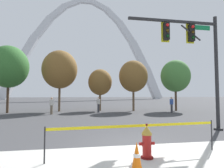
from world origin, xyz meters
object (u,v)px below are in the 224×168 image
at_px(monument_arch, 86,53).
at_px(pedestrian_walking_right, 98,104).
at_px(fire_hydrant, 147,142).
at_px(traffic_cone_by_hydrant, 137,158).
at_px(traffic_signal_gantry, 196,52).
at_px(pedestrian_standing_center, 52,106).
at_px(pedestrian_walking_left, 172,105).

distance_m(monument_arch, pedestrian_walking_right, 55.86).
relative_size(fire_hydrant, monument_arch, 0.02).
bearing_deg(monument_arch, fire_hydrant, -90.09).
bearing_deg(traffic_cone_by_hydrant, traffic_signal_gantry, 43.46).
relative_size(monument_arch, pedestrian_standing_center, 38.85).
height_order(pedestrian_standing_center, pedestrian_walking_right, same).
height_order(traffic_cone_by_hydrant, pedestrian_walking_left, pedestrian_walking_left).
relative_size(traffic_cone_by_hydrant, pedestrian_walking_right, 0.46).
distance_m(traffic_cone_by_hydrant, monument_arch, 70.15).
bearing_deg(traffic_signal_gantry, pedestrian_walking_left, 70.35).
height_order(monument_arch, pedestrian_walking_right, monument_arch).
bearing_deg(traffic_cone_by_hydrant, monument_arch, 89.41).
height_order(pedestrian_walking_left, pedestrian_standing_center, same).
distance_m(traffic_signal_gantry, monument_arch, 65.13).
height_order(fire_hydrant, traffic_signal_gantry, traffic_signal_gantry).
height_order(traffic_cone_by_hydrant, pedestrian_walking_right, pedestrian_walking_right).
bearing_deg(monument_arch, pedestrian_standing_center, -94.84).
distance_m(monument_arch, pedestrian_walking_left, 57.74).
distance_m(traffic_cone_by_hydrant, pedestrian_walking_right, 14.75).
bearing_deg(pedestrian_walking_right, fire_hydrant, -89.81).
height_order(pedestrian_walking_left, pedestrian_walking_right, same).
distance_m(pedestrian_walking_left, pedestrian_standing_center, 11.69).
xyz_separation_m(traffic_signal_gantry, pedestrian_standing_center, (-8.53, 9.22, -3.25)).
relative_size(pedestrian_standing_center, pedestrian_walking_right, 1.00).
xyz_separation_m(traffic_cone_by_hydrant, pedestrian_walking_left, (7.79, 13.22, 0.46)).
xyz_separation_m(fire_hydrant, traffic_cone_by_hydrant, (-0.59, -0.93, -0.11)).
distance_m(traffic_signal_gantry, pedestrian_standing_center, 12.98).
bearing_deg(pedestrian_walking_right, monument_arch, 89.83).
relative_size(fire_hydrant, pedestrian_standing_center, 0.62).
bearing_deg(pedestrian_walking_left, pedestrian_standing_center, 178.05).
distance_m(pedestrian_walking_left, pedestrian_walking_right, 7.40).
bearing_deg(pedestrian_walking_left, traffic_signal_gantry, -109.65).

